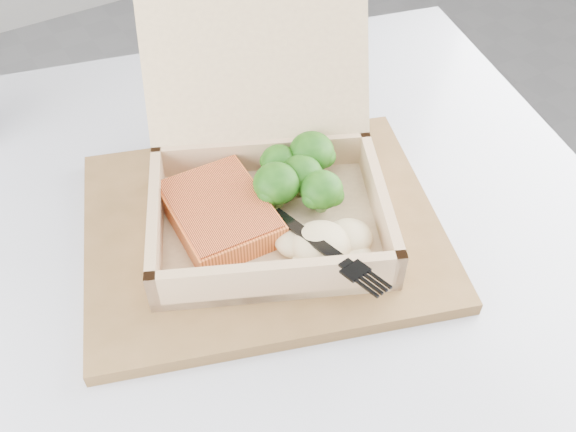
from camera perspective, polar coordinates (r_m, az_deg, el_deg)
cafe_table at (r=0.77m, az=-4.54°, el=-15.17°), size 1.05×1.05×0.75m
serving_tray at (r=0.65m, az=-2.27°, el=-1.07°), size 0.42×0.38×0.01m
takeout_container at (r=0.63m, az=-2.08°, el=4.70°), size 0.32×0.33×0.20m
salmon_fillet at (r=0.62m, az=-6.09°, el=0.25°), size 0.10×0.12×0.02m
broccoli_pile at (r=0.64m, az=1.20°, el=3.32°), size 0.10×0.10×0.04m
mashed_potatoes at (r=0.59m, az=2.99°, el=-2.53°), size 0.09×0.08×0.03m
plastic_fork at (r=0.59m, az=0.71°, el=-0.77°), size 0.03×0.15×0.02m
receipt at (r=0.78m, az=-2.81°, el=8.03°), size 0.12×0.17×0.00m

